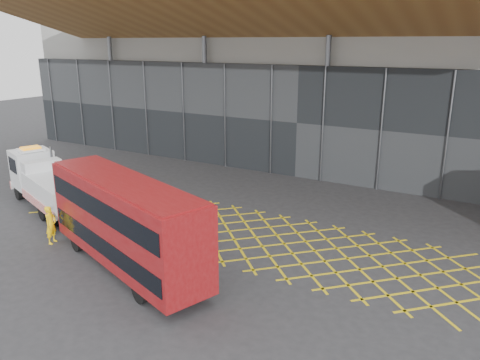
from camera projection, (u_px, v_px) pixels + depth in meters
The scene contains 6 objects.
ground_plane at pixel (180, 220), 26.14m from camera, with size 120.00×120.00×0.00m, color #2C2C2F.
road_markings at pixel (270, 240), 23.43m from camera, with size 27.96×7.16×0.01m.
construction_building at pixel (333, 49), 37.90m from camera, with size 55.00×23.97×18.00m.
recovery_truck at pixel (47, 183), 27.61m from camera, with size 9.53×4.98×3.38m.
bus_towed at pixel (125, 220), 19.98m from camera, with size 10.17×5.45×4.07m.
worker at pixel (51, 225), 22.92m from camera, with size 0.70×0.46×1.91m, color yellow.
Camera 1 is at (15.18, -19.42, 9.57)m, focal length 35.00 mm.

